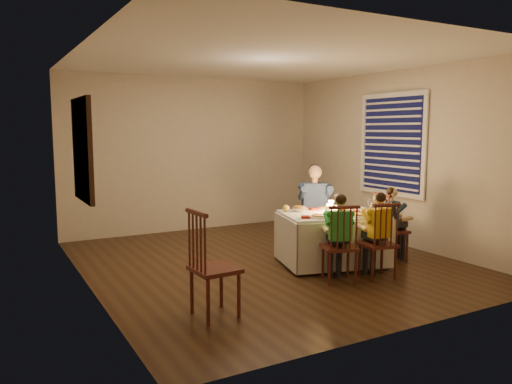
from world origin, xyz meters
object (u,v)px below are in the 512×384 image
chair_adult (314,251)px  adult (314,251)px  dining_table (332,228)px  chair_near_left (339,282)px  chair_near_right (377,278)px  child_yellow (377,278)px  child_teal (390,260)px  chair_extra (215,315)px  child_green (339,282)px  chair_end (390,260)px  serving_bowl (300,210)px

chair_adult → adult: adult is taller
chair_adult → adult: 0.00m
dining_table → chair_near_left: (-0.40, -0.64, -0.47)m
chair_near_left → chair_near_right: bearing=-170.0°
child_yellow → chair_near_right: bearing=-0.0°
chair_near_left → child_teal: size_ratio=0.92×
child_teal → chair_extra: bearing=110.8°
chair_extra → chair_near_left: bearing=-84.5°
child_teal → child_green: bearing=116.5°
chair_near_right → child_green: (-0.48, 0.10, 0.00)m
chair_adult → chair_end: 1.08m
chair_near_left → chair_extra: 1.68m
chair_extra → child_teal: chair_extra is taller
dining_table → child_teal: dining_table is taller
chair_extra → child_yellow: bearing=-89.2°
serving_bowl → chair_near_left: bearing=-96.7°
chair_extra → chair_adult: bearing=-58.6°
adult → chair_adult: bearing=0.0°
child_yellow → child_teal: size_ratio=1.04×
chair_adult → chair_near_left: bearing=-90.7°
chair_end → child_teal: child_teal is taller
chair_end → child_yellow: (-0.71, -0.51, 0.00)m
chair_end → child_green: (-1.19, -0.41, 0.00)m
chair_near_right → dining_table: bearing=-72.6°
chair_adult → chair_near_left: 1.45m
chair_near_left → dining_table: bearing=-99.7°
chair_near_right → child_teal: child_teal is taller
chair_near_right → adult: 1.43m
chair_near_right → child_teal: bearing=-133.3°
chair_end → dining_table: bearing=81.0°
chair_near_left → chair_extra: size_ratio=0.90×
chair_near_right → chair_end: size_ratio=1.00×
child_yellow → child_teal: bearing=-133.3°
chair_end → child_yellow: child_yellow is taller
dining_table → chair_extra: bearing=-141.5°
serving_bowl → dining_table: bearing=-49.7°
child_green → chair_near_left: bearing=-158.1°
chair_near_left → child_green: bearing=21.9°
chair_adult → chair_extra: (-2.26, -1.59, 0.00)m
chair_near_left → serving_bowl: 1.20m
adult → child_teal: bearing=-33.3°
child_yellow → child_teal: (0.71, 0.51, 0.00)m
chair_extra → serving_bowl: size_ratio=5.29×
chair_end → adult: bearing=40.3°
dining_table → child_yellow: size_ratio=1.45×
chair_adult → adult: size_ratio=0.73×
chair_adult → chair_end: size_ratio=1.00×
chair_adult → child_teal: bearing=-33.3°
chair_end → chair_extra: 2.93m
chair_adult → chair_near_left: (-0.60, -1.32, 0.00)m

